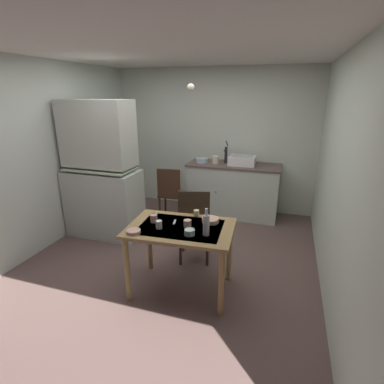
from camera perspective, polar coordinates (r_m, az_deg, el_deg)
ground_plane at (r=4.07m, az=-3.62°, el=-12.48°), size 5.11×5.11×0.00m
wall_back at (r=5.56m, az=4.18°, el=9.91°), size 3.75×0.10×2.53m
wall_left at (r=4.62m, az=-26.29°, el=6.24°), size 0.10×4.21×2.53m
wall_right at (r=3.39m, az=26.90°, el=2.21°), size 0.10×4.21×2.53m
ceiling_slab at (r=3.52m, az=-4.56°, el=26.30°), size 3.75×4.21×0.10m
hutch_cabinet at (r=4.58m, az=-16.96°, el=3.12°), size 1.09×0.56×2.01m
counter_cabinet at (r=5.30m, az=7.84°, el=0.45°), size 1.58×0.64×0.93m
sink_basin at (r=5.13m, az=9.63°, el=6.02°), size 0.44×0.34×0.15m
hand_pump at (r=5.21m, az=6.54°, el=7.37°), size 0.05×0.27×0.39m
mixing_bowl_counter at (r=5.24m, az=1.91°, el=6.10°), size 0.21×0.21×0.08m
stoneware_crock at (r=5.18m, az=4.54°, el=6.21°), size 0.12×0.12×0.13m
dining_table at (r=3.17m, az=-2.18°, el=-8.44°), size 1.15×0.81×0.77m
chair_far_side at (r=3.75m, az=0.45°, el=-6.27°), size 0.48×0.48×1.00m
chair_by_counter at (r=4.92m, az=-4.08°, el=-0.22°), size 0.45×0.45×0.95m
serving_bowl_wide at (r=3.04m, az=-11.15°, el=-7.46°), size 0.14×0.14×0.03m
soup_bowl_small at (r=3.23m, az=3.56°, el=-5.41°), size 0.19×0.19×0.05m
sauce_dish at (r=2.94m, az=-0.48°, el=-7.74°), size 0.10×0.10×0.06m
mug_dark at (r=3.12m, az=-0.87°, el=-6.02°), size 0.08×0.08×0.07m
teacup_cream at (r=3.25m, az=-7.34°, el=-5.04°), size 0.08×0.08×0.08m
mug_tall at (r=3.36m, az=0.85°, el=-4.09°), size 0.06×0.06×0.07m
teacup_mint at (r=3.09m, az=-6.39°, el=-6.25°), size 0.06×0.06×0.09m
glass_bottle at (r=2.90m, az=2.75°, el=-6.27°), size 0.06×0.06×0.28m
table_knife at (r=3.39m, az=-7.14°, el=-4.68°), size 0.05×0.18×0.00m
teaspoon_near_bowl at (r=3.23m, az=-3.37°, el=-5.76°), size 0.04×0.12×0.00m
pendant_bulb at (r=3.48m, az=-0.22°, el=19.51°), size 0.08×0.08×0.08m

